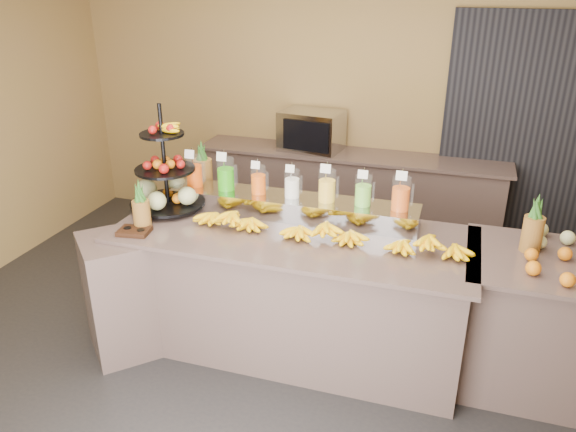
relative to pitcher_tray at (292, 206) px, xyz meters
The scene contains 20 objects.
ground 1.16m from the pitcher_tray, 81.13° to the right, with size 6.00×6.00×0.00m, color black.
room_envelope 0.94m from the pitcher_tray, 36.50° to the left, with size 6.04×5.02×2.82m.
buffet_counter 0.63m from the pitcher_tray, 94.42° to the right, with size 2.75×1.25×0.93m.
right_counter 1.88m from the pitcher_tray, ahead, with size 1.08×0.88×0.93m.
back_ledge 1.76m from the pitcher_tray, 86.90° to the left, with size 3.10×0.55×0.93m.
pitcher_tray is the anchor object (origin of this frame).
juice_pitcher_orange_a 0.80m from the pitcher_tray, behind, with size 0.13×0.13×0.31m.
juice_pitcher_green 0.55m from the pitcher_tray, behind, with size 0.13×0.14×0.32m.
juice_pitcher_orange_b 0.31m from the pitcher_tray, behind, with size 0.11×0.12×0.27m.
juice_pitcher_milk 0.17m from the pitcher_tray, 102.56° to the right, with size 0.11×0.12×0.27m.
juice_pitcher_lemon 0.32m from the pitcher_tray, ahead, with size 0.13×0.13×0.31m.
juice_pitcher_lime 0.55m from the pitcher_tray, ahead, with size 0.12×0.12×0.29m.
juice_pitcher_orange_c 0.80m from the pitcher_tray, ahead, with size 0.13×0.13×0.31m.
banana_heap 0.43m from the pitcher_tray, 42.53° to the right, with size 1.93×0.17×0.16m.
fruit_stand 0.93m from the pitcher_tray, behind, with size 0.61×0.61×0.80m.
condiment_caddy 1.14m from the pitcher_tray, 146.75° to the right, with size 0.21×0.16×0.03m, color black.
pineapple_left_a 1.08m from the pitcher_tray, 150.91° to the right, with size 0.12×0.12×0.37m.
pineapple_left_b 0.86m from the pitcher_tray, 164.63° to the left, with size 0.15×0.15×0.45m.
right_fruit_pile 1.79m from the pitcher_tray, ahead, with size 0.45×0.43×0.24m.
oven_warmer 1.70m from the pitcher_tray, 100.60° to the left, with size 0.59×0.42×0.40m, color gray.
Camera 1 is at (1.03, -3.06, 2.59)m, focal length 35.00 mm.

